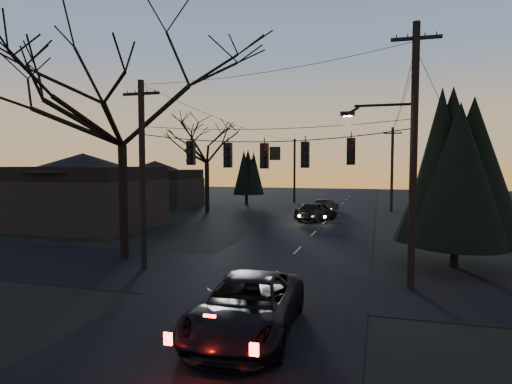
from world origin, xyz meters
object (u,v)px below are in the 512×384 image
(utility_pole_right, at_px, (410,288))
(utility_pole_far_r, at_px, (391,212))
(evergreen_right, at_px, (457,176))
(sedan_oncoming_b, at_px, (326,206))
(bare_tree_left, at_px, (121,99))
(suv_near, at_px, (248,306))
(utility_pole_left, at_px, (144,268))
(utility_pole_far_l, at_px, (294,202))
(sedan_oncoming_a, at_px, (316,211))

(utility_pole_right, relative_size, utility_pole_far_r, 1.18)
(evergreen_right, bearing_deg, sedan_oncoming_b, 111.56)
(bare_tree_left, relative_size, suv_near, 2.03)
(utility_pole_left, height_order, utility_pole_far_l, utility_pole_left)
(utility_pole_far_r, height_order, sedan_oncoming_a, utility_pole_far_r)
(utility_pole_far_r, relative_size, bare_tree_left, 0.74)
(utility_pole_right, relative_size, evergreen_right, 1.38)
(utility_pole_left, bearing_deg, bare_tree_left, 142.77)
(evergreen_right, height_order, suv_near, evergreen_right)
(utility_pole_far_l, distance_m, evergreen_right, 34.84)
(utility_pole_right, relative_size, utility_pole_left, 1.18)
(utility_pole_right, bearing_deg, sedan_oncoming_a, 108.41)
(suv_near, bearing_deg, sedan_oncoming_b, 90.11)
(sedan_oncoming_a, bearing_deg, bare_tree_left, 88.68)
(bare_tree_left, xyz_separation_m, suv_near, (8.83, -7.46, -7.21))
(utility_pole_far_l, xyz_separation_m, bare_tree_left, (-2.03, -34.46, 7.99))
(bare_tree_left, bearing_deg, sedan_oncoming_b, 73.34)
(utility_pole_right, bearing_deg, utility_pole_far_r, 90.00)
(utility_pole_far_l, relative_size, evergreen_right, 1.10)
(suv_near, bearing_deg, bare_tree_left, 137.01)
(sedan_oncoming_a, bearing_deg, suv_near, 114.95)
(utility_pole_left, relative_size, bare_tree_left, 0.74)
(evergreen_right, bearing_deg, utility_pole_far_r, 95.24)
(suv_near, bearing_deg, utility_pole_left, 136.18)
(bare_tree_left, distance_m, sedan_oncoming_b, 26.26)
(evergreen_right, relative_size, sedan_oncoming_a, 1.52)
(sedan_oncoming_a, bearing_deg, evergreen_right, 141.26)
(utility_pole_far_r, bearing_deg, sedan_oncoming_b, -159.90)
(utility_pole_far_l, distance_m, sedan_oncoming_a, 17.87)
(utility_pole_far_l, bearing_deg, sedan_oncoming_a, -73.06)
(utility_pole_far_l, bearing_deg, suv_near, -80.79)
(evergreen_right, height_order, sedan_oncoming_a, evergreen_right)
(utility_pole_right, relative_size, bare_tree_left, 0.88)
(evergreen_right, distance_m, sedan_oncoming_b, 23.35)
(utility_pole_far_r, bearing_deg, utility_pole_right, -90.00)
(utility_pole_far_r, relative_size, sedan_oncoming_a, 1.78)
(utility_pole_far_l, distance_m, sedan_oncoming_b, 11.56)
(utility_pole_far_r, height_order, utility_pole_far_l, utility_pole_far_r)
(utility_pole_far_l, height_order, sedan_oncoming_b, utility_pole_far_l)
(utility_pole_far_r, bearing_deg, suv_near, -97.89)
(bare_tree_left, xyz_separation_m, evergreen_right, (15.71, 2.69, -3.76))
(utility_pole_far_r, xyz_separation_m, sedan_oncoming_a, (-6.30, -9.07, 0.81))
(utility_pole_left, xyz_separation_m, bare_tree_left, (-2.03, 1.54, 7.99))
(bare_tree_left, xyz_separation_m, sedan_oncoming_a, (7.23, 17.38, -7.18))
(bare_tree_left, bearing_deg, utility_pole_right, -6.50)
(sedan_oncoming_a, bearing_deg, utility_pole_far_l, -51.80)
(bare_tree_left, bearing_deg, evergreen_right, 9.72)
(utility_pole_far_r, bearing_deg, bare_tree_left, -117.08)
(utility_pole_far_r, distance_m, bare_tree_left, 30.77)
(utility_pole_right, bearing_deg, suv_near, -128.45)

